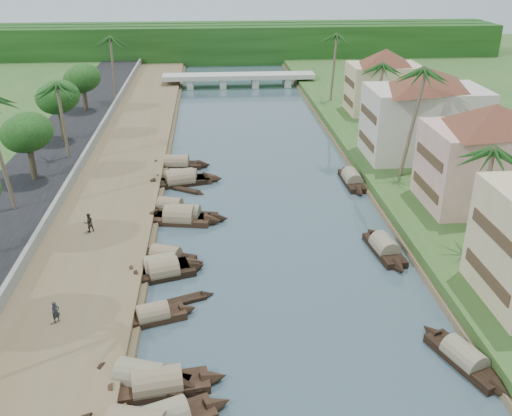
{
  "coord_description": "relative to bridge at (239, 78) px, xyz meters",
  "views": [
    {
      "loc": [
        -5.31,
        -33.91,
        23.37
      ],
      "look_at": [
        -1.55,
        12.94,
        2.0
      ],
      "focal_mm": 40.0,
      "sensor_mm": 36.0,
      "label": 1
    }
  ],
  "objects": [
    {
      "name": "ground",
      "position": [
        -0.0,
        -72.0,
        -1.72
      ],
      "size": [
        220.0,
        220.0,
        0.0
      ],
      "primitive_type": "plane",
      "color": "#384C55",
      "rests_on": "ground"
    },
    {
      "name": "left_bank",
      "position": [
        -16.0,
        -52.0,
        -1.32
      ],
      "size": [
        10.0,
        180.0,
        0.8
      ],
      "primitive_type": "cube",
      "color": "brown",
      "rests_on": "ground"
    },
    {
      "name": "right_bank",
      "position": [
        19.0,
        -52.0,
        -1.12
      ],
      "size": [
        16.0,
        180.0,
        1.2
      ],
      "primitive_type": "cube",
      "color": "#305321",
      "rests_on": "ground"
    },
    {
      "name": "road",
      "position": [
        -24.5,
        -52.0,
        -1.02
      ],
      "size": [
        8.0,
        180.0,
        1.4
      ],
      "primitive_type": "cube",
      "color": "black",
      "rests_on": "ground"
    },
    {
      "name": "retaining_wall",
      "position": [
        -20.2,
        -52.0,
        -0.37
      ],
      "size": [
        0.4,
        180.0,
        1.1
      ],
      "primitive_type": "cube",
      "color": "gray",
      "rests_on": "left_bank"
    },
    {
      "name": "treeline",
      "position": [
        -0.0,
        28.0,
        2.28
      ],
      "size": [
        120.0,
        14.0,
        8.0
      ],
      "color": "#13340E",
      "rests_on": "ground"
    },
    {
      "name": "bridge",
      "position": [
        0.0,
        0.0,
        0.0
      ],
      "size": [
        28.0,
        4.0,
        2.4
      ],
      "color": "#AAABA0",
      "rests_on": "ground"
    },
    {
      "name": "building_mid",
      "position": [
        19.99,
        -58.0,
        4.41
      ],
      "size": [
        14.11,
        14.11,
        9.7
      ],
      "color": "beige",
      "rests_on": "right_bank"
    },
    {
      "name": "building_far",
      "position": [
        18.99,
        -44.0,
        4.66
      ],
      "size": [
        15.59,
        15.59,
        10.2
      ],
      "color": "beige",
      "rests_on": "right_bank"
    },
    {
      "name": "building_distant",
      "position": [
        19.99,
        -24.0,
        4.16
      ],
      "size": [
        12.62,
        12.62,
        9.2
      ],
      "color": "beige",
      "rests_on": "right_bank"
    },
    {
      "name": "sampan_2",
      "position": [
        -8.92,
        -79.83,
        -1.31
      ],
      "size": [
        8.5,
        2.9,
        2.2
      ],
      "rotation": [
        0.0,
        0.0,
        0.15
      ],
      "color": "black",
      "rests_on": "ground"
    },
    {
      "name": "sampan_3",
      "position": [
        -9.99,
        -79.16,
        -1.31
      ],
      "size": [
        8.2,
        4.25,
        2.19
      ],
      "rotation": [
        0.0,
        0.0,
        -0.34
      ],
      "color": "black",
      "rests_on": "ground"
    },
    {
      "name": "sampan_4",
      "position": [
        -9.77,
        -72.87,
        -1.32
      ],
      "size": [
        6.42,
        3.13,
        1.85
      ],
      "rotation": [
        0.0,
        0.0,
        0.29
      ],
      "color": "black",
      "rests_on": "ground"
    },
    {
      "name": "sampan_5",
      "position": [
        -9.46,
        -67.03,
        -1.31
      ],
      "size": [
        7.07,
        3.59,
        2.2
      ],
      "rotation": [
        0.0,
        0.0,
        0.29
      ],
      "color": "black",
      "rests_on": "ground"
    },
    {
      "name": "sampan_6",
      "position": [
        -9.75,
        -66.37,
        -1.31
      ],
      "size": [
        7.43,
        3.26,
        2.18
      ],
      "rotation": [
        0.0,
        0.0,
        0.23
      ],
      "color": "black",
      "rests_on": "ground"
    },
    {
      "name": "sampan_7",
      "position": [
        -9.41,
        -64.58,
        -1.32
      ],
      "size": [
        6.87,
        3.84,
        1.87
      ],
      "rotation": [
        0.0,
        0.0,
        -0.38
      ],
      "color": "black",
      "rests_on": "ground"
    },
    {
      "name": "sampan_8",
      "position": [
        -8.6,
        -57.3,
        -1.3
      ],
      "size": [
        8.31,
        3.45,
        2.47
      ],
      "rotation": [
        0.0,
        0.0,
        -0.19
      ],
      "color": "black",
      "rests_on": "ground"
    },
    {
      "name": "sampan_9",
      "position": [
        -8.17,
        -56.78,
        -1.31
      ],
      "size": [
        8.76,
        3.34,
        2.18
      ],
      "rotation": [
        0.0,
        0.0,
        -0.2
      ],
      "color": "black",
      "rests_on": "ground"
    },
    {
      "name": "sampan_10",
      "position": [
        -9.63,
        -54.64,
        -1.32
      ],
      "size": [
        6.8,
        3.35,
        1.9
      ],
      "rotation": [
        0.0,
        0.0,
        -0.3
      ],
      "color": "black",
      "rests_on": "ground"
    },
    {
      "name": "sampan_11",
      "position": [
        -8.96,
        -47.75,
        -1.3
      ],
      "size": [
        9.18,
        4.2,
        2.53
      ],
      "rotation": [
        0.0,
        0.0,
        0.26
      ],
      "color": "black",
      "rests_on": "ground"
    },
    {
      "name": "sampan_12",
      "position": [
        -8.66,
        -47.04,
        -1.31
      ],
      "size": [
        8.99,
        2.11,
        2.13
      ],
      "rotation": [
        0.0,
        0.0,
        -0.05
      ],
      "color": "black",
      "rests_on": "ground"
    },
    {
      "name": "sampan_13",
      "position": [
        -9.49,
        -42.44,
        -1.31
      ],
      "size": [
        8.13,
        2.35,
        2.2
      ],
      "rotation": [
        0.0,
        0.0,
        -0.09
      ],
      "color": "black",
      "rests_on": "ground"
    },
    {
      "name": "sampan_14",
      "position": [
        9.71,
        -78.95,
        -1.31
      ],
      "size": [
        4.03,
        7.88,
        1.94
      ],
      "rotation": [
        0.0,
        0.0,
        1.92
      ],
      "color": "black",
      "rests_on": "ground"
    },
    {
      "name": "sampan_15",
      "position": [
        8.87,
        -64.65,
        -1.31
      ],
      "size": [
        2.5,
        8.07,
        2.14
      ],
      "rotation": [
        0.0,
        0.0,
        1.68
      ],
      "color": "black",
      "rests_on": "ground"
    },
    {
      "name": "sampan_16",
      "position": [
        9.8,
        -48.96,
        -1.31
      ],
      "size": [
        1.9,
        8.59,
        2.11
      ],
      "rotation": [
        0.0,
        0.0,
        1.59
      ],
      "color": "black",
      "rests_on": "ground"
    },
    {
      "name": "canoe_1",
      "position": [
        -8.15,
        -70.87,
        -1.62
      ],
      "size": [
        5.58,
        2.81,
        0.91
      ],
      "rotation": [
        0.0,
        0.0,
        0.36
      ],
      "color": "black",
      "rests_on": "ground"
    },
    {
      "name": "canoe_2",
      "position": [
        -8.45,
        -49.67,
        -1.62
      ],
      "size": [
        4.69,
        3.28,
        0.74
      ],
      "rotation": [
        0.0,
        0.0,
        -0.55
      ],
      "color": "black",
      "rests_on": "ground"
    },
    {
      "name": "palm_1",
      "position": [
        16.0,
        -66.15,
        7.56
      ],
      "size": [
        3.2,
        3.2,
        9.82
      ],
      "color": "brown",
      "rests_on": "ground"
    },
    {
      "name": "palm_2",
      "position": [
        15.0,
        -50.14,
        10.47
      ],
      "size": [
        3.2,
        3.2,
        12.8
      ],
      "color": "brown",
      "rests_on": "ground"
    },
    {
      "name": "palm_3",
      "position": [
        16.0,
        -33.96,
        8.09
      ],
      "size": [
        3.2,
        3.2,
        10.35
      ],
      "color": "brown",
      "rests_on": "ground"
    },
    {
      "name": "palm_6",
      "position": [
        -22.0,
        -41.71,
        7.88
      ],
      "size": [
        3.2,
        3.2,
        9.94
      ],
      "color": "brown",
      "rests_on": "ground"
    },
    {
      "name": "palm_7",
      "position": [
        14.0,
        -16.46,
        9.44
      ],
      "size": [
        3.2,
        3.2,
        11.76
      ],
      "color": "brown",
      "rests_on": "ground"
    },
    {
      "name": "palm_8",
      "position": [
        -20.5,
        -13.87,
        9.06
      ],
      "size": [
        3.2,
        3.2,
        11.16
      ],
      "color": "brown",
      "rests_on": "ground"
    },
    {
      "name": "tree_3",
      "position": [
        -24.0,
        -48.52,
        4.64
      ],
      "size": [
        4.67,
        4.67,
        6.97
      ],
      "color": "#4B3F2B",
      "rests_on": "ground"
    },
    {
      "name": "tree_4",
      "position": [
        -24.0,
        -34.93,
        5.03
      ],
      "size": [
        4.69,
        4.69,
        7.38
      ],
      "color": "#4B3F2B",
      "rests_on": "ground"
    },
    {
      "name": "tree_5",
      "position": [
        -24.0,
        -20.24,
        4.33
      ],
      "size": [
        4.75,
        4.75,
        6.68
      ],
      "color": "#4B3F2B",
      "rests_on": "ground"
    },
    {
      "name": "tree_6",
      "position": [
        24.0,
        -40.44,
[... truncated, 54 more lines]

